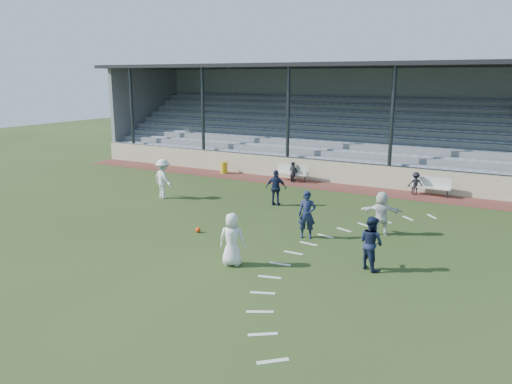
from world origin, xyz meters
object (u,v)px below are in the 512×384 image
(trash_bin, at_px, (224,168))
(player_white_lead, at_px, (232,239))
(bench_left, at_px, (292,171))
(player_navy_lead, at_px, (307,215))
(football, at_px, (198,230))
(bench_right, at_px, (430,184))

(trash_bin, relative_size, player_white_lead, 0.41)
(bench_left, distance_m, player_navy_lead, 10.31)
(trash_bin, bearing_deg, bench_left, -0.14)
(football, relative_size, player_white_lead, 0.12)
(bench_left, bearing_deg, bench_right, 2.54)
(bench_left, relative_size, football, 9.88)
(bench_left, height_order, bench_right, same)
(football, xyz_separation_m, player_navy_lead, (3.90, 1.45, 0.79))
(bench_left, distance_m, football, 10.59)
(bench_right, relative_size, player_white_lead, 1.18)
(trash_bin, height_order, player_navy_lead, player_navy_lead)
(player_navy_lead, bearing_deg, trash_bin, 118.12)
(trash_bin, relative_size, player_navy_lead, 0.40)
(bench_right, distance_m, trash_bin, 12.23)
(trash_bin, distance_m, player_navy_lead, 13.17)
(bench_left, relative_size, bench_right, 1.00)
(player_navy_lead, bearing_deg, player_white_lead, -122.55)
(bench_right, height_order, trash_bin, bench_right)
(bench_left, relative_size, player_white_lead, 1.18)
(player_white_lead, bearing_deg, bench_left, -91.85)
(bench_left, relative_size, player_navy_lead, 1.13)
(bench_left, height_order, player_white_lead, player_white_lead)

